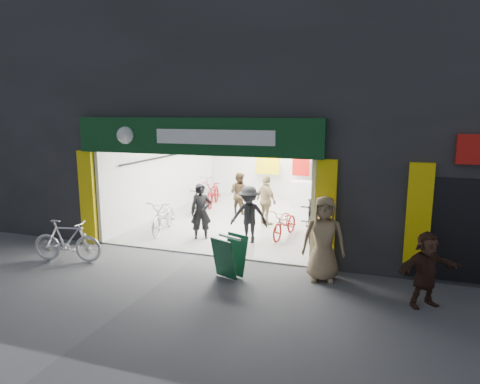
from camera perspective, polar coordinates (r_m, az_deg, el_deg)
The scene contains 17 objects.
ground at distance 11.21m, azimuth -5.75°, elevation -8.32°, with size 60.00×60.00×0.00m, color #56565B.
building at distance 15.05m, azimuth 5.35°, elevation 13.20°, with size 17.00×10.27×8.00m.
bike_left_front at distance 13.19m, azimuth -10.10°, elevation -3.18°, with size 0.69×1.98×1.04m, color #ACACB1.
bike_left_midfront at distance 15.50m, azimuth -5.39°, elevation -1.14°, with size 0.45×1.59×0.96m, color black.
bike_left_midback at distance 16.69m, azimuth -3.52°, elevation -0.16°, with size 0.68×1.94×1.02m, color maroon.
bike_left_back at distance 17.48m, azimuth -3.97°, elevation 0.57°, with size 0.54×1.93×1.16m, color #BBBBC0.
bike_right_front at distance 12.50m, azimuth 9.27°, elevation -3.73°, with size 0.53×1.87×1.12m, color black.
bike_right_mid at distance 12.57m, azimuth 6.03°, elevation -4.18°, with size 0.57×1.64×0.86m, color maroon.
bike_right_back at distance 16.15m, azimuth 11.53°, elevation -0.88°, with size 0.44×1.54×0.93m, color #A4A4A8.
parked_bike at distance 11.35m, azimuth -22.06°, elevation -6.06°, with size 0.49×1.75×1.05m, color silver.
customer_a at distance 12.24m, azimuth -5.21°, elevation -2.69°, with size 0.60×0.39×1.64m, color black.
customer_b at distance 15.26m, azimuth -0.13°, elevation -0.21°, with size 0.74×0.57×1.52m, color #3D2D1C.
customer_c at distance 11.84m, azimuth 1.21°, elevation -3.13°, with size 1.05×0.61×1.63m, color black.
customer_d at distance 13.74m, azimuth 3.51°, elevation -1.18°, with size 0.96×0.40×1.64m, color #9C855B.
pedestrian_near at distance 9.47m, azimuth 11.08°, elevation -6.14°, with size 0.91×0.59×1.87m, color #927755.
pedestrian_far at distance 8.86m, azimuth 23.56°, elevation -9.43°, with size 1.35×0.43×1.46m, color #3A241A.
sandwich_board at distance 9.56m, azimuth -1.39°, elevation -8.45°, with size 0.78×0.79×0.92m.
Camera 1 is at (4.47, -9.62, 3.64)m, focal length 32.00 mm.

